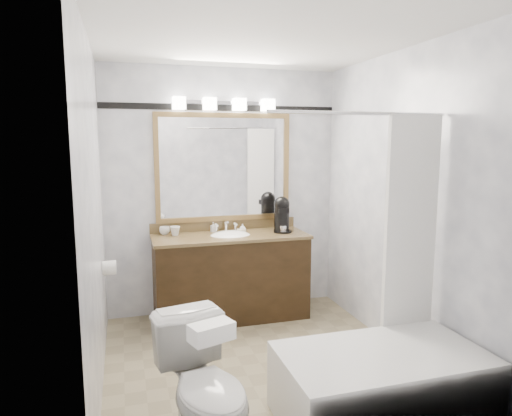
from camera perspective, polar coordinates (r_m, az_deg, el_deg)
name	(u,v)px	position (r m, az deg, el deg)	size (l,w,h in m)	color
room	(260,209)	(3.48, 0.53, -0.19)	(2.42, 2.62, 2.52)	gray
vanity	(231,275)	(4.62, -3.18, -8.32)	(1.53, 0.58, 0.97)	black
mirror	(224,167)	(4.69, -4.03, 5.07)	(1.40, 0.04, 1.10)	olive
vanity_light_bar	(224,104)	(4.65, -3.97, 12.86)	(1.02, 0.14, 0.12)	silver
accent_stripe	(223,108)	(4.71, -4.14, 12.39)	(2.40, 0.01, 0.06)	black
bathtub	(383,375)	(3.22, 15.60, -19.47)	(1.30, 0.75, 1.96)	white
tp_roll	(109,268)	(4.10, -17.86, -7.13)	(0.12, 0.12, 0.11)	white
toilet	(206,389)	(2.78, -6.28, -21.62)	(0.43, 0.75, 0.76)	white
tissue_box	(212,332)	(2.41, -5.58, -15.15)	(0.22, 0.12, 0.09)	white
coffee_maker	(282,213)	(4.66, 3.25, -0.68)	(0.19, 0.24, 0.36)	black
cup_left	(165,231)	(4.61, -11.36, -2.78)	(0.10, 0.10, 0.08)	white
cup_right	(175,231)	(4.54, -10.09, -2.85)	(0.10, 0.10, 0.09)	white
soap_bottle_a	(213,227)	(4.67, -5.37, -2.38)	(0.04, 0.05, 0.10)	white
soap_bottle_b	(243,227)	(4.70, -1.70, -2.44)	(0.06, 0.06, 0.07)	white
soap_bar	(241,230)	(4.66, -1.83, -2.81)	(0.09, 0.06, 0.03)	beige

